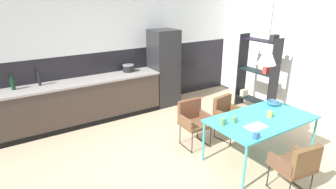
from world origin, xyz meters
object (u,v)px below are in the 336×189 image
armchair_by_stool (227,112)px  mug_dark_espresso (270,114)px  armchair_corner_seat (193,117)px  pendant_lamp_over_table_near (268,54)px  mug_short_terracotta (222,122)px  open_book (256,127)px  bottle_spice_small (39,79)px  fruit_bowl (274,103)px  mug_wide_latte (234,120)px  refrigerator_column (164,68)px  dining_table (262,120)px  mug_tall_blue (256,136)px  open_shelf_unit (258,73)px  armchair_far_side (297,163)px  cooking_pot (128,68)px  bottle_wine_green (13,84)px

armchair_by_stool → mug_dark_espresso: 0.95m
armchair_by_stool → armchair_corner_seat: 0.73m
pendant_lamp_over_table_near → mug_short_terracotta: bearing=170.8°
armchair_corner_seat → mug_short_terracotta: 0.86m
armchair_corner_seat → mug_dark_espresso: bearing=128.4°
open_book → bottle_spice_small: bottle_spice_small is taller
fruit_bowl → mug_wide_latte: mug_wide_latte is taller
armchair_corner_seat → pendant_lamp_over_table_near: 1.66m
armchair_by_stool → fruit_bowl: size_ratio=3.23×
refrigerator_column → dining_table: (0.01, -2.95, -0.22)m
open_book → fruit_bowl: bearing=24.4°
armchair_corner_seat → mug_tall_blue: size_ratio=6.72×
refrigerator_column → open_shelf_unit: 2.17m
dining_table → mug_wide_latte: bearing=166.1°
open_book → mug_dark_espresso: size_ratio=2.49×
armchair_far_side → mug_wide_latte: (-0.20, 0.99, 0.29)m
dining_table → open_shelf_unit: 2.12m
open_book → open_shelf_unit: 2.47m
mug_wide_latte → open_shelf_unit: (2.04, 1.31, 0.13)m
open_book → mug_dark_espresso: mug_dark_espresso is taller
mug_dark_espresso → mug_wide_latte: mug_dark_espresso is taller
dining_table → fruit_bowl: size_ratio=7.03×
armchair_corner_seat → bottle_spice_small: size_ratio=2.63×
mug_tall_blue → mug_short_terracotta: size_ratio=0.90×
refrigerator_column → mug_tall_blue: bearing=-100.2°
mug_dark_espresso → mug_wide_latte: size_ratio=1.07×
refrigerator_column → open_shelf_unit: bearing=-44.3°
cooking_pot → bottle_wine_green: size_ratio=0.88×
mug_dark_espresso → mug_short_terracotta: size_ratio=0.94×
bottle_spice_small → mug_wide_latte: bearing=-52.6°
dining_table → pendant_lamp_over_table_near: 1.06m
open_shelf_unit → armchair_by_stool: bearing=-68.5°
refrigerator_column → armchair_corner_seat: size_ratio=2.21×
pendant_lamp_over_table_near → cooking_pot: bearing=106.1°
armchair_far_side → cooking_pot: 4.01m
refrigerator_column → mug_wide_latte: refrigerator_column is taller
dining_table → open_shelf_unit: open_shelf_unit is taller
armchair_far_side → fruit_bowl: bearing=59.2°
mug_dark_espresso → armchair_corner_seat: bearing=126.3°
refrigerator_column → armchair_by_stool: size_ratio=2.32×
open_book → cooking_pot: bearing=99.5°
armchair_far_side → fruit_bowl: size_ratio=3.19×
fruit_bowl → bottle_wine_green: (-3.83, 2.80, 0.26)m
cooking_pot → bottle_wine_green: bearing=-179.6°
bottle_wine_green → armchair_by_stool: bearing=-33.7°
mug_tall_blue → bottle_spice_small: 4.09m
fruit_bowl → pendant_lamp_over_table_near: 1.17m
fruit_bowl → mug_short_terracotta: size_ratio=1.78×
dining_table → mug_wide_latte: size_ratio=14.20×
open_book → bottle_spice_small: size_ratio=1.03×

